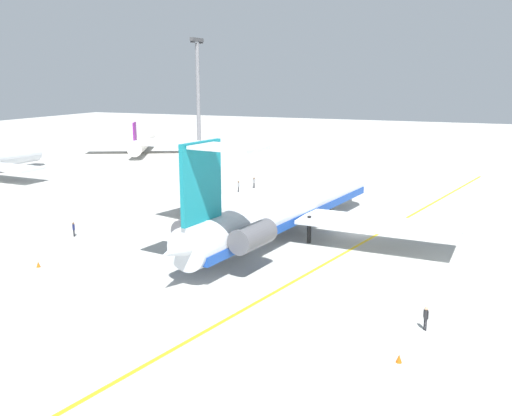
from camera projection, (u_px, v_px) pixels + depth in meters
name	position (u px, v px, depth m)	size (l,w,h in m)	color
ground	(355.00, 234.00, 63.90)	(347.33, 347.33, 0.00)	#ADADA8
main_jetliner	(284.00, 209.00, 61.35)	(42.14, 37.40, 12.30)	silver
airliner_mid_right	(143.00, 143.00, 131.99)	(25.52, 25.80, 8.11)	silver
ground_crew_near_nose	(254.00, 181.00, 90.04)	(0.28, 0.39, 1.72)	black
ground_crew_near_tail	(74.00, 228.00, 62.58)	(0.27, 0.41, 1.66)	black
ground_crew_portside	(239.00, 185.00, 86.88)	(0.35, 0.33, 1.76)	black
ground_crew_starboard	(426.00, 315.00, 39.30)	(0.30, 0.39, 1.80)	black
safety_cone_nose	(399.00, 358.00, 35.05)	(0.40, 0.40, 0.55)	#EA590F
safety_cone_wingtip	(38.00, 264.00, 52.66)	(0.40, 0.40, 0.55)	#EA590F
taxiway_centreline	(361.00, 244.00, 60.03)	(102.55, 0.36, 0.01)	gold
light_mast	(198.00, 102.00, 98.37)	(4.00, 0.70, 24.18)	slate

